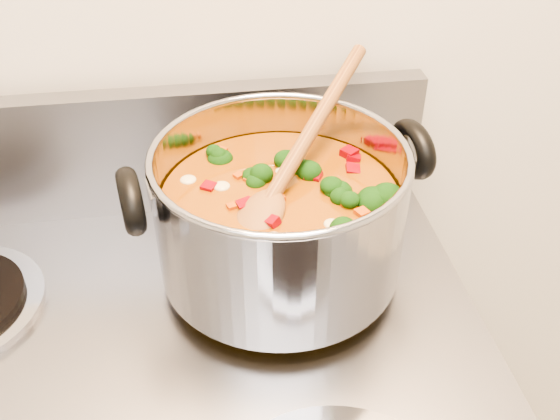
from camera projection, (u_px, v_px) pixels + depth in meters
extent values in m
cube|color=gray|center=(121.00, 154.00, 0.76)|extent=(0.74, 0.03, 0.16)
cylinder|color=#A5A5AD|center=(283.00, 273.00, 0.70)|extent=(0.19, 0.19, 0.01)
cylinder|color=black|center=(283.00, 268.00, 0.70)|extent=(0.15, 0.15, 0.01)
cylinder|color=#A7A7AF|center=(280.00, 212.00, 0.65)|extent=(0.26, 0.26, 0.14)
torus|color=#A7A7AF|center=(280.00, 155.00, 0.61)|extent=(0.26, 0.26, 0.01)
cylinder|color=brown|center=(280.00, 228.00, 0.67)|extent=(0.24, 0.24, 0.09)
torus|color=black|center=(131.00, 201.00, 0.59)|extent=(0.03, 0.08, 0.08)
torus|color=black|center=(412.00, 149.00, 0.66)|extent=(0.03, 0.08, 0.08)
ellipsoid|color=black|center=(240.00, 226.00, 0.59)|extent=(0.04, 0.04, 0.03)
ellipsoid|color=black|center=(339.00, 198.00, 0.63)|extent=(0.04, 0.04, 0.03)
ellipsoid|color=black|center=(274.00, 225.00, 0.59)|extent=(0.04, 0.04, 0.03)
ellipsoid|color=black|center=(337.00, 176.00, 0.66)|extent=(0.04, 0.04, 0.03)
ellipsoid|color=black|center=(281.00, 248.00, 0.57)|extent=(0.04, 0.04, 0.03)
ellipsoid|color=black|center=(367.00, 218.00, 0.60)|extent=(0.04, 0.04, 0.03)
ellipsoid|color=black|center=(266.00, 207.00, 0.62)|extent=(0.04, 0.04, 0.03)
ellipsoid|color=black|center=(320.00, 164.00, 0.68)|extent=(0.04, 0.04, 0.03)
ellipsoid|color=maroon|center=(216.00, 161.00, 0.68)|extent=(0.01, 0.01, 0.01)
ellipsoid|color=maroon|center=(199.00, 194.00, 0.63)|extent=(0.01, 0.01, 0.01)
ellipsoid|color=maroon|center=(324.00, 170.00, 0.67)|extent=(0.01, 0.01, 0.01)
ellipsoid|color=maroon|center=(313.00, 144.00, 0.71)|extent=(0.01, 0.01, 0.01)
ellipsoid|color=maroon|center=(220.00, 176.00, 0.66)|extent=(0.01, 0.01, 0.01)
ellipsoid|color=maroon|center=(292.00, 200.00, 0.63)|extent=(0.01, 0.01, 0.01)
ellipsoid|color=maroon|center=(234.00, 224.00, 0.60)|extent=(0.01, 0.01, 0.01)
ellipsoid|color=maroon|center=(199.00, 177.00, 0.66)|extent=(0.01, 0.01, 0.01)
ellipsoid|color=maroon|center=(280.00, 152.00, 0.70)|extent=(0.01, 0.01, 0.01)
ellipsoid|color=maroon|center=(348.00, 233.00, 0.58)|extent=(0.01, 0.01, 0.01)
ellipsoid|color=maroon|center=(293.00, 175.00, 0.66)|extent=(0.01, 0.01, 0.01)
ellipsoid|color=#AE4109|center=(230.00, 168.00, 0.67)|extent=(0.01, 0.01, 0.01)
ellipsoid|color=#AE4109|center=(382.00, 211.00, 0.61)|extent=(0.01, 0.01, 0.01)
ellipsoid|color=#AE4109|center=(187.00, 225.00, 0.59)|extent=(0.01, 0.01, 0.01)
ellipsoid|color=#AE4109|center=(218.00, 222.00, 0.60)|extent=(0.01, 0.01, 0.01)
ellipsoid|color=#AE4109|center=(276.00, 151.00, 0.70)|extent=(0.01, 0.01, 0.01)
ellipsoid|color=#AE4109|center=(316.00, 226.00, 0.59)|extent=(0.01, 0.01, 0.01)
ellipsoid|color=#AE4109|center=(198.00, 204.00, 0.62)|extent=(0.01, 0.01, 0.01)
ellipsoid|color=#AE4109|center=(282.00, 143.00, 0.72)|extent=(0.01, 0.01, 0.01)
ellipsoid|color=#AE4109|center=(301.00, 183.00, 0.65)|extent=(0.01, 0.01, 0.01)
ellipsoid|color=#AE4109|center=(273.00, 144.00, 0.71)|extent=(0.01, 0.01, 0.01)
ellipsoid|color=beige|center=(231.00, 207.00, 0.62)|extent=(0.02, 0.02, 0.01)
ellipsoid|color=beige|center=(364.00, 196.00, 0.63)|extent=(0.02, 0.02, 0.01)
ellipsoid|color=beige|center=(213.00, 192.00, 0.64)|extent=(0.02, 0.02, 0.01)
ellipsoid|color=beige|center=(275.00, 217.00, 0.60)|extent=(0.02, 0.02, 0.01)
ellipsoid|color=beige|center=(260.00, 181.00, 0.65)|extent=(0.02, 0.02, 0.01)
ellipsoid|color=beige|center=(374.00, 196.00, 0.63)|extent=(0.02, 0.02, 0.01)
ellipsoid|color=beige|center=(328.00, 157.00, 0.69)|extent=(0.02, 0.02, 0.01)
ellipsoid|color=brown|center=(259.00, 218.00, 0.61)|extent=(0.08, 0.09, 0.04)
cylinder|color=brown|center=(314.00, 126.00, 0.67)|extent=(0.16, 0.22, 0.09)
ellipsoid|color=black|center=(253.00, 203.00, 0.81)|extent=(0.01, 0.01, 0.01)
ellipsoid|color=black|center=(428.00, 248.00, 0.73)|extent=(0.01, 0.01, 0.01)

